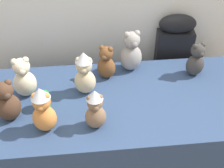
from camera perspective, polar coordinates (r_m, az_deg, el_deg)
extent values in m
cube|color=navy|center=(2.10, 0.00, -10.58)|extent=(1.85, 0.81, 0.74)
cube|color=black|center=(2.52, 11.12, 0.95)|extent=(0.29, 0.15, 0.91)
ellipsoid|color=black|center=(2.25, 12.72, 11.42)|extent=(0.29, 0.15, 0.15)
ellipsoid|color=#7F6047|center=(1.62, -3.24, -6.44)|extent=(0.12, 0.11, 0.14)
sphere|color=#7F6047|center=(1.55, -3.38, -3.62)|extent=(0.09, 0.09, 0.09)
sphere|color=#7F6047|center=(1.52, -4.44, -2.77)|extent=(0.03, 0.03, 0.03)
sphere|color=#7F6047|center=(1.53, -2.42, -2.56)|extent=(0.03, 0.03, 0.03)
sphere|color=brown|center=(1.52, -3.21, -4.75)|extent=(0.04, 0.04, 0.04)
cone|color=silver|center=(1.51, -3.45, -2.14)|extent=(0.09, 0.09, 0.06)
ellipsoid|color=brown|center=(1.97, -1.12, 3.23)|extent=(0.16, 0.15, 0.15)
sphere|color=brown|center=(1.91, -1.16, 6.04)|extent=(0.09, 0.09, 0.09)
sphere|color=brown|center=(1.90, -2.00, 7.11)|extent=(0.03, 0.03, 0.03)
sphere|color=brown|center=(1.88, -0.34, 6.82)|extent=(0.03, 0.03, 0.03)
sphere|color=brown|center=(1.88, -1.56, 5.21)|extent=(0.04, 0.04, 0.04)
ellipsoid|color=#CCB78E|center=(1.85, -5.29, 0.48)|extent=(0.15, 0.13, 0.17)
sphere|color=#CCB78E|center=(1.77, -5.52, 3.64)|extent=(0.10, 0.10, 0.10)
sphere|color=#CCB78E|center=(1.75, -6.61, 4.70)|extent=(0.04, 0.04, 0.04)
sphere|color=#CCB78E|center=(1.75, -4.58, 4.68)|extent=(0.04, 0.04, 0.04)
sphere|color=#9D8E71|center=(1.74, -5.66, 2.59)|extent=(0.04, 0.04, 0.04)
cone|color=silver|center=(1.74, -5.64, 5.27)|extent=(0.11, 0.11, 0.07)
ellipsoid|color=beige|center=(1.89, -16.66, 0.08)|extent=(0.16, 0.15, 0.18)
sphere|color=beige|center=(1.82, -17.38, 3.28)|extent=(0.11, 0.11, 0.11)
sphere|color=beige|center=(1.80, -18.65, 4.15)|extent=(0.04, 0.04, 0.04)
sphere|color=beige|center=(1.80, -16.60, 4.54)|extent=(0.04, 0.04, 0.04)
sphere|color=#ABA08A|center=(1.79, -17.23, 2.25)|extent=(0.04, 0.04, 0.04)
ellipsoid|color=#4C3323|center=(1.75, -19.53, -4.34)|extent=(0.18, 0.17, 0.17)
sphere|color=#4C3323|center=(1.68, -20.42, -1.18)|extent=(0.10, 0.10, 0.10)
sphere|color=#4C3323|center=(1.66, -19.72, 0.28)|extent=(0.04, 0.04, 0.04)
sphere|color=#412E23|center=(1.65, -19.86, -2.20)|extent=(0.04, 0.04, 0.04)
ellipsoid|color=#383533|center=(2.08, 15.93, 3.62)|extent=(0.15, 0.13, 0.16)
sphere|color=#383533|center=(2.01, 16.50, 6.32)|extent=(0.09, 0.09, 0.09)
sphere|color=#383533|center=(1.98, 15.98, 7.09)|extent=(0.04, 0.04, 0.04)
sphere|color=#383533|center=(2.01, 17.38, 7.32)|extent=(0.04, 0.04, 0.04)
sphere|color=#32302E|center=(1.99, 17.07, 5.52)|extent=(0.04, 0.04, 0.04)
ellipsoid|color=gray|center=(2.05, 3.72, 5.19)|extent=(0.18, 0.16, 0.19)
sphere|color=gray|center=(1.97, 3.89, 8.61)|extent=(0.11, 0.11, 0.11)
sphere|color=gray|center=(1.94, 2.95, 9.61)|extent=(0.04, 0.04, 0.04)
sphere|color=gray|center=(1.96, 4.93, 9.88)|extent=(0.04, 0.04, 0.04)
sphere|color=slate|center=(1.94, 4.39, 7.66)|extent=(0.05, 0.05, 0.05)
ellipsoid|color=#D17F3D|center=(1.64, -13.04, -6.53)|extent=(0.15, 0.13, 0.16)
sphere|color=#D17F3D|center=(1.56, -13.66, -3.39)|extent=(0.10, 0.10, 0.10)
sphere|color=#D17F3D|center=(1.54, -14.96, -2.29)|extent=(0.04, 0.04, 0.04)
sphere|color=#D17F3D|center=(1.53, -12.77, -2.36)|extent=(0.04, 0.04, 0.04)
sphere|color=#A06536|center=(1.53, -13.95, -4.66)|extent=(0.04, 0.04, 0.04)
cone|color=silver|center=(1.52, -13.99, -1.74)|extent=(0.10, 0.10, 0.06)
cylinder|color=#238C3D|center=(1.79, -13.29, -3.27)|extent=(0.08, 0.08, 0.11)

